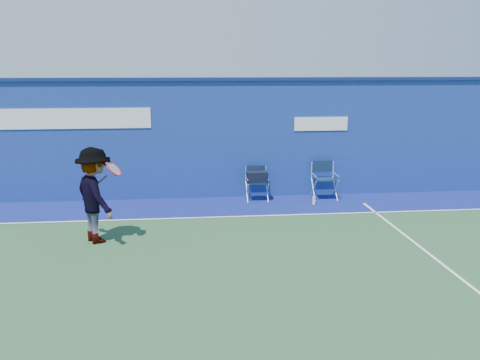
{
  "coord_description": "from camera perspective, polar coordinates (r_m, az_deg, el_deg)",
  "views": [
    {
      "loc": [
        0.16,
        -7.84,
        3.37
      ],
      "look_at": [
        1.24,
        2.6,
        1.0
      ],
      "focal_mm": 38.0,
      "sensor_mm": 36.0,
      "label": 1
    }
  ],
  "objects": [
    {
      "name": "water_bottle",
      "position": [
        12.72,
        8.3,
        -2.28
      ],
      "size": [
        0.07,
        0.07,
        0.22
      ],
      "primitive_type": "cylinder",
      "color": "white",
      "rests_on": "ground"
    },
    {
      "name": "stadium_wall",
      "position": [
        13.17,
        -6.59,
        4.7
      ],
      "size": [
        24.0,
        0.5,
        3.08
      ],
      "color": "navy",
      "rests_on": "ground"
    },
    {
      "name": "court_lines",
      "position": [
        9.09,
        -6.6,
        -9.05
      ],
      "size": [
        24.0,
        12.0,
        0.01
      ],
      "color": "white",
      "rests_on": "out_of_bounds_strip"
    },
    {
      "name": "directors_chair_right",
      "position": [
        13.25,
        9.44,
        -0.84
      ],
      "size": [
        0.58,
        0.52,
        0.96
      ],
      "color": "silver",
      "rests_on": "ground"
    },
    {
      "name": "out_of_bounds_strip",
      "position": [
        12.41,
        -6.44,
        -3.1
      ],
      "size": [
        24.0,
        1.8,
        0.01
      ],
      "primitive_type": "cube",
      "color": "navy",
      "rests_on": "ground"
    },
    {
      "name": "directors_chair_left",
      "position": [
        12.91,
        1.91,
        -0.7
      ],
      "size": [
        0.52,
        0.48,
        0.88
      ],
      "color": "silver",
      "rests_on": "ground"
    },
    {
      "name": "tennis_player",
      "position": [
        10.16,
        -15.96,
        -1.66
      ],
      "size": [
        1.23,
        1.39,
        1.86
      ],
      "color": "#EA4738",
      "rests_on": "ground"
    },
    {
      "name": "ground",
      "position": [
        8.54,
        -6.63,
        -10.62
      ],
      "size": [
        80.0,
        80.0,
        0.0
      ],
      "primitive_type": "plane",
      "color": "#2A502D",
      "rests_on": "ground"
    }
  ]
}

